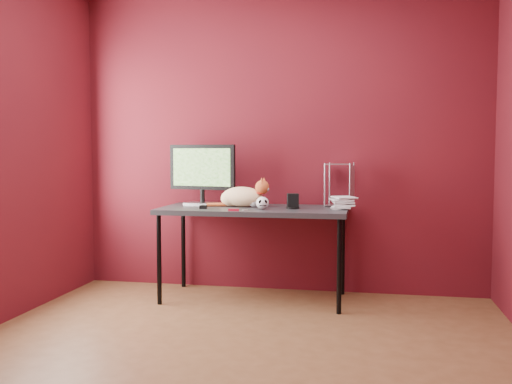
% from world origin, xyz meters
% --- Properties ---
extents(room, '(3.52, 3.52, 2.61)m').
position_xyz_m(room, '(0.00, 0.00, 1.45)').
color(room, brown).
rests_on(room, ground).
extents(desk, '(1.50, 0.70, 0.75)m').
position_xyz_m(desk, '(-0.15, 1.37, 0.70)').
color(desk, black).
rests_on(desk, ground).
extents(monitor, '(0.59, 0.23, 0.51)m').
position_xyz_m(monitor, '(-0.62, 1.50, 1.03)').
color(monitor, '#B8B8BD').
rests_on(monitor, desk).
extents(cat, '(0.52, 0.24, 0.24)m').
position_xyz_m(cat, '(-0.26, 1.42, 0.83)').
color(cat, orange).
rests_on(cat, desk).
extents(skull_mug, '(0.10, 0.11, 0.10)m').
position_xyz_m(skull_mug, '(-0.06, 1.24, 0.80)').
color(skull_mug, white).
rests_on(skull_mug, desk).
extents(speaker, '(0.11, 0.11, 0.12)m').
position_xyz_m(speaker, '(0.17, 1.33, 0.81)').
color(speaker, black).
rests_on(speaker, desk).
extents(book_stack, '(0.23, 0.26, 1.08)m').
position_xyz_m(book_stack, '(0.48, 1.42, 1.29)').
color(book_stack, beige).
rests_on(book_stack, desk).
extents(wire_rack, '(0.23, 0.20, 0.36)m').
position_xyz_m(wire_rack, '(0.52, 1.61, 0.93)').
color(wire_rack, '#B8B8BD').
rests_on(wire_rack, desk).
extents(pocket_knife, '(0.08, 0.02, 0.02)m').
position_xyz_m(pocket_knife, '(-0.25, 1.08, 0.76)').
color(pocket_knife, maroon).
rests_on(pocket_knife, desk).
extents(black_gadget, '(0.06, 0.04, 0.03)m').
position_xyz_m(black_gadget, '(-0.52, 1.20, 0.76)').
color(black_gadget, black).
rests_on(black_gadget, desk).
extents(washer, '(0.05, 0.05, 0.00)m').
position_xyz_m(washer, '(-0.17, 1.14, 0.75)').
color(washer, '#B8B8BD').
rests_on(washer, desk).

